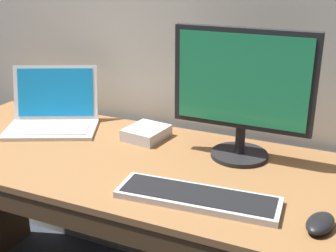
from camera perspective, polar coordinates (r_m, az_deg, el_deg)
name	(u,v)px	position (r m, az deg, el deg)	size (l,w,h in m)	color
desk	(133,214)	(1.63, -4.54, -11.16)	(1.70, 0.67, 0.72)	olive
laptop_white	(53,113)	(1.86, -14.56, 1.57)	(0.43, 0.39, 0.23)	white
external_monitor	(242,89)	(1.47, 9.53, 4.67)	(0.47, 0.20, 0.44)	black
wired_keyboard	(197,197)	(1.28, 3.81, -9.12)	(0.48, 0.17, 0.02)	#BCBCC1
computer_mouse	(320,223)	(1.22, 18.98, -11.72)	(0.06, 0.11, 0.03)	black
external_drive_box	(146,133)	(1.70, -2.80, -0.89)	(0.14, 0.16, 0.04)	silver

